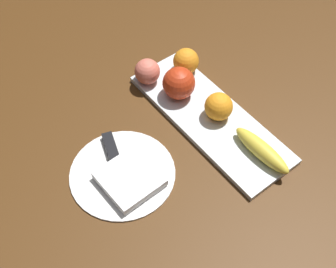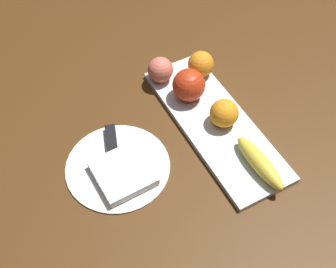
# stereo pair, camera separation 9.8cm
# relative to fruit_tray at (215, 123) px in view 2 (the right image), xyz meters

# --- Properties ---
(ground_plane) EXTENTS (2.40, 2.40, 0.00)m
(ground_plane) POSITION_rel_fruit_tray_xyz_m (0.01, -0.02, -0.01)
(ground_plane) COLOR #4A2B10
(fruit_tray) EXTENTS (0.44, 0.16, 0.01)m
(fruit_tray) POSITION_rel_fruit_tray_xyz_m (0.00, 0.00, 0.00)
(fruit_tray) COLOR silver
(fruit_tray) RESTS_ON ground_plane
(apple) EXTENTS (0.08, 0.08, 0.08)m
(apple) POSITION_rel_fruit_tray_xyz_m (-0.10, -0.01, 0.05)
(apple) COLOR red
(apple) RESTS_ON fruit_tray
(banana) EXTENTS (0.16, 0.04, 0.04)m
(banana) POSITION_rel_fruit_tray_xyz_m (0.15, 0.01, 0.03)
(banana) COLOR gold
(banana) RESTS_ON fruit_tray
(orange_near_apple) EXTENTS (0.07, 0.07, 0.07)m
(orange_near_apple) POSITION_rel_fruit_tray_xyz_m (0.01, 0.01, 0.04)
(orange_near_apple) COLOR orange
(orange_near_apple) RESTS_ON fruit_tray
(orange_near_banana) EXTENTS (0.07, 0.07, 0.07)m
(orange_near_banana) POSITION_rel_fruit_tray_xyz_m (-0.15, 0.05, 0.04)
(orange_near_banana) COLOR orange
(orange_near_banana) RESTS_ON fruit_tray
(peach) EXTENTS (0.06, 0.06, 0.06)m
(peach) POSITION_rel_fruit_tray_xyz_m (-0.18, -0.05, 0.04)
(peach) COLOR #DC6C57
(peach) RESTS_ON fruit_tray
(dinner_plate) EXTENTS (0.23, 0.23, 0.01)m
(dinner_plate) POSITION_rel_fruit_tray_xyz_m (0.00, -0.25, -0.00)
(dinner_plate) COLOR white
(dinner_plate) RESTS_ON ground_plane
(folded_napkin) EXTENTS (0.12, 0.12, 0.02)m
(folded_napkin) POSITION_rel_fruit_tray_xyz_m (0.03, -0.25, 0.01)
(folded_napkin) COLOR white
(folded_napkin) RESTS_ON dinner_plate
(knife) EXTENTS (0.18, 0.08, 0.01)m
(knife) POSITION_rel_fruit_tray_xyz_m (-0.05, -0.24, 0.01)
(knife) COLOR silver
(knife) RESTS_ON dinner_plate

